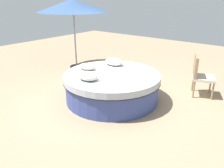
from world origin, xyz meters
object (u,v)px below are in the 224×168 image
object	(u,v)px
round_bed	(112,86)
patio_umbrella	(73,6)
throw_pillow_0	(114,62)
throw_pillow_2	(88,76)
patio_chair	(200,73)
throw_pillow_1	(87,67)

from	to	relation	value
round_bed	patio_umbrella	bearing A→B (deg)	154.92
round_bed	patio_umbrella	size ratio (longest dim) A/B	1.00
throw_pillow_0	throw_pillow_2	size ratio (longest dim) A/B	1.04
throw_pillow_2	patio_chair	distance (m)	2.72
throw_pillow_2	patio_chair	xyz separation A→B (m)	(1.64, 2.16, -0.17)
throw_pillow_2	patio_chair	bearing A→B (deg)	52.73
throw_pillow_0	throw_pillow_2	bearing A→B (deg)	-78.91
throw_pillow_0	patio_umbrella	size ratio (longest dim) A/B	0.22
throw_pillow_1	patio_chair	xyz separation A→B (m)	(2.16, 1.66, -0.15)
throw_pillow_1	patio_chair	distance (m)	2.73
round_bed	patio_chair	bearing A→B (deg)	45.70
throw_pillow_0	throw_pillow_2	world-z (taller)	throw_pillow_0
patio_chair	patio_umbrella	world-z (taller)	patio_umbrella
round_bed	throw_pillow_0	world-z (taller)	throw_pillow_0
throw_pillow_0	patio_umbrella	bearing A→B (deg)	163.89
throw_pillow_1	throw_pillow_2	xyz separation A→B (m)	(0.52, -0.50, 0.02)
patio_chair	patio_umbrella	distance (m)	4.23
throw_pillow_0	patio_umbrella	xyz separation A→B (m)	(-2.08, 0.60, 1.27)
throw_pillow_0	patio_chair	xyz separation A→B (m)	(1.87, 0.98, -0.17)
throw_pillow_1	throw_pillow_2	size ratio (longest dim) A/B	0.96
throw_pillow_1	patio_chair	size ratio (longest dim) A/B	0.46
throw_pillow_0	patio_umbrella	distance (m)	2.52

